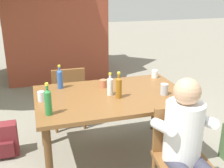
{
  "coord_description": "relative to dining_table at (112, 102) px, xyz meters",
  "views": [
    {
      "loc": [
        -0.78,
        -2.63,
        1.85
      ],
      "look_at": [
        0.0,
        0.0,
        0.88
      ],
      "focal_mm": 44.29,
      "sensor_mm": 36.0,
      "label": 1
    }
  ],
  "objects": [
    {
      "name": "brick_kiosk",
      "position": [
        -0.26,
        3.48,
        0.69
      ],
      "size": [
        2.28,
        1.85,
        2.6
      ],
      "color": "brown",
      "rests_on": "ground_plane"
    },
    {
      "name": "cup_terracotta",
      "position": [
        -0.03,
        0.24,
        0.13
      ],
      "size": [
        0.08,
        0.08,
        0.09
      ],
      "primitive_type": "cylinder",
      "color": "#BC6B47",
      "rests_on": "dining_table"
    },
    {
      "name": "bottle_green",
      "position": [
        -0.68,
        -0.3,
        0.22
      ],
      "size": [
        0.06,
        0.06,
        0.3
      ],
      "color": "#287A38",
      "rests_on": "dining_table"
    },
    {
      "name": "chair_far_left",
      "position": [
        -0.36,
        0.83,
        -0.18
      ],
      "size": [
        0.45,
        0.45,
        0.87
      ],
      "color": "brown",
      "rests_on": "ground_plane"
    },
    {
      "name": "person_in_white_shirt",
      "position": [
        0.36,
        -0.93,
        -0.02
      ],
      "size": [
        0.47,
        0.62,
        1.18
      ],
      "color": "white",
      "rests_on": "ground_plane"
    },
    {
      "name": "chair_near_right",
      "position": [
        0.37,
        -0.83,
        -0.18
      ],
      "size": [
        0.48,
        0.48,
        0.87
      ],
      "color": "brown",
      "rests_on": "ground_plane"
    },
    {
      "name": "cup_white",
      "position": [
        0.68,
        0.4,
        0.13
      ],
      "size": [
        0.08,
        0.08,
        0.09
      ],
      "primitive_type": "cylinder",
      "color": "white",
      "rests_on": "dining_table"
    },
    {
      "name": "ground_plane",
      "position": [
        0.0,
        0.0,
        -0.67
      ],
      "size": [
        24.0,
        24.0,
        0.0
      ],
      "primitive_type": "plane",
      "color": "gray"
    },
    {
      "name": "bottle_clear",
      "position": [
        -0.02,
        -0.0,
        0.19
      ],
      "size": [
        0.06,
        0.06,
        0.24
      ],
      "color": "white",
      "rests_on": "dining_table"
    },
    {
      "name": "bottle_blue",
      "position": [
        -0.51,
        0.36,
        0.2
      ],
      "size": [
        0.06,
        0.06,
        0.27
      ],
      "color": "#2D56A3",
      "rests_on": "dining_table"
    },
    {
      "name": "backpack_by_near_side",
      "position": [
        -1.17,
        0.36,
        -0.48
      ],
      "size": [
        0.28,
        0.22,
        0.4
      ],
      "color": "maroon",
      "rests_on": "ground_plane"
    },
    {
      "name": "cup_glass",
      "position": [
        -0.73,
        0.03,
        0.14
      ],
      "size": [
        0.07,
        0.07,
        0.1
      ],
      "primitive_type": "cylinder",
      "color": "silver",
      "rests_on": "dining_table"
    },
    {
      "name": "bottle_amber",
      "position": [
        0.04,
        -0.1,
        0.21
      ],
      "size": [
        0.06,
        0.06,
        0.28
      ],
      "color": "#996019",
      "rests_on": "dining_table"
    },
    {
      "name": "dining_table",
      "position": [
        0.0,
        0.0,
        0.0
      ],
      "size": [
        1.61,
        1.05,
        0.76
      ],
      "color": "brown",
      "rests_on": "ground_plane"
    },
    {
      "name": "cup_steel",
      "position": [
        0.53,
        -0.16,
        0.15
      ],
      "size": [
        0.08,
        0.08,
        0.12
      ],
      "primitive_type": "cylinder",
      "color": "#B2B7BC",
      "rests_on": "dining_table"
    }
  ]
}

